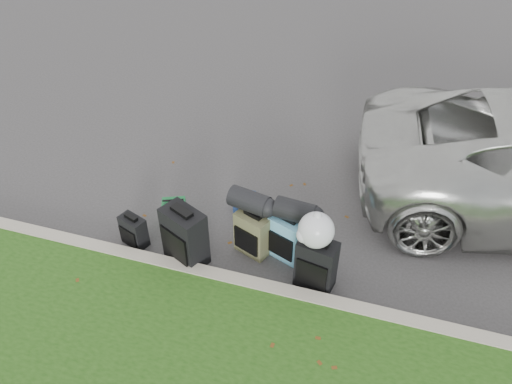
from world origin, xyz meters
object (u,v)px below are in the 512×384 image
(suitcase_large_black_left, at_px, (185,236))
(suitcase_large_black_right, at_px, (316,264))
(suitcase_olive, at_px, (253,233))
(suitcase_small_black, at_px, (134,231))
(suitcase_teal, at_px, (287,238))
(tote_green, at_px, (175,212))
(tote_navy, at_px, (244,202))

(suitcase_large_black_left, xyz_separation_m, suitcase_large_black_right, (1.69, 0.07, -0.05))
(suitcase_olive, bearing_deg, suitcase_small_black, -146.14)
(suitcase_teal, bearing_deg, suitcase_large_black_right, -18.35)
(suitcase_large_black_left, height_order, tote_green, suitcase_large_black_left)
(suitcase_large_black_left, bearing_deg, suitcase_teal, 44.50)
(suitcase_teal, bearing_deg, suitcase_small_black, -148.42)
(tote_green, bearing_deg, suitcase_large_black_left, -76.66)
(suitcase_teal, distance_m, tote_navy, 1.09)
(suitcase_large_black_right, distance_m, tote_navy, 1.67)
(suitcase_large_black_right, distance_m, tote_green, 2.20)
(tote_green, bearing_deg, tote_navy, 9.37)
(suitcase_olive, bearing_deg, tote_navy, 137.78)
(suitcase_teal, bearing_deg, tote_green, -164.92)
(suitcase_large_black_right, xyz_separation_m, tote_navy, (-1.27, 1.08, -0.20))
(suitcase_olive, height_order, suitcase_large_black_right, suitcase_large_black_right)
(suitcase_small_black, bearing_deg, suitcase_teal, 30.70)
(suitcase_large_black_left, distance_m, tote_green, 0.78)
(suitcase_large_black_left, height_order, suitcase_large_black_right, suitcase_large_black_left)
(suitcase_large_black_left, relative_size, tote_navy, 2.63)
(tote_green, height_order, tote_navy, tote_green)
(suitcase_small_black, xyz_separation_m, suitcase_olive, (1.56, 0.35, 0.09))
(suitcase_small_black, relative_size, tote_navy, 1.47)
(suitcase_small_black, bearing_deg, suitcase_olive, 32.49)
(suitcase_olive, bearing_deg, suitcase_teal, 25.64)
(suitcase_olive, relative_size, tote_navy, 2.03)
(suitcase_olive, distance_m, tote_green, 1.25)
(suitcase_olive, height_order, tote_navy, suitcase_olive)
(suitcase_small_black, distance_m, suitcase_large_black_left, 0.80)
(suitcase_olive, xyz_separation_m, suitcase_teal, (0.45, 0.03, 0.01))
(suitcase_small_black, xyz_separation_m, suitcase_teal, (2.01, 0.38, 0.09))
(suitcase_small_black, distance_m, suitcase_large_black_right, 2.47)
(suitcase_large_black_right, bearing_deg, tote_navy, 149.84)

